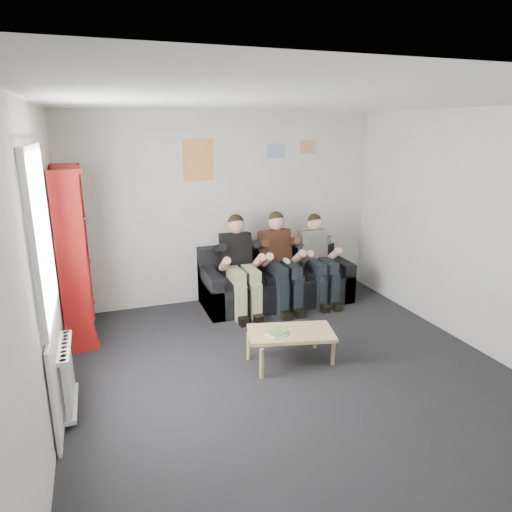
{
  "coord_description": "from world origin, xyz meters",
  "views": [
    {
      "loc": [
        -1.78,
        -3.77,
        2.49
      ],
      "look_at": [
        0.02,
        1.3,
        0.96
      ],
      "focal_mm": 32.0,
      "sensor_mm": 36.0,
      "label": 1
    }
  ],
  "objects": [
    {
      "name": "sofa",
      "position": [
        0.6,
        2.09,
        0.3
      ],
      "size": [
        2.14,
        0.87,
        0.83
      ],
      "color": "black",
      "rests_on": "ground"
    },
    {
      "name": "coffee_table",
      "position": [
        0.08,
        0.34,
        0.32
      ],
      "size": [
        0.91,
        0.5,
        0.37
      ],
      "rotation": [
        0.0,
        0.0,
        -0.24
      ],
      "color": "tan",
      "rests_on": "ground"
    },
    {
      "name": "poster_pink",
      "position": [
        1.25,
        2.49,
        2.2
      ],
      "size": [
        0.22,
        0.01,
        0.18
      ],
      "primitive_type": "cube",
      "color": "#C13C81",
      "rests_on": "room_shell"
    },
    {
      "name": "person_middle",
      "position": [
        0.6,
        1.89,
        0.66
      ],
      "size": [
        0.42,
        0.9,
        1.35
      ],
      "rotation": [
        0.0,
        0.0,
        0.17
      ],
      "color": "#472317",
      "rests_on": "sofa"
    },
    {
      "name": "person_right",
      "position": [
        1.2,
        1.9,
        0.64
      ],
      "size": [
        0.39,
        0.83,
        1.28
      ],
      "rotation": [
        0.0,
        0.0,
        -0.09
      ],
      "color": "silver",
      "rests_on": "sofa"
    },
    {
      "name": "radiator",
      "position": [
        -2.15,
        0.2,
        0.35
      ],
      "size": [
        0.1,
        0.64,
        0.6
      ],
      "color": "white",
      "rests_on": "ground"
    },
    {
      "name": "poster_blue",
      "position": [
        0.75,
        2.49,
        2.15
      ],
      "size": [
        0.25,
        0.01,
        0.2
      ],
      "primitive_type": "cube",
      "color": "#3D85D2",
      "rests_on": "room_shell"
    },
    {
      "name": "window",
      "position": [
        -2.22,
        0.2,
        1.03
      ],
      "size": [
        0.05,
        1.3,
        2.36
      ],
      "color": "white",
      "rests_on": "room_shell"
    },
    {
      "name": "room_shell",
      "position": [
        0.0,
        0.0,
        1.35
      ],
      "size": [
        5.0,
        5.0,
        5.0
      ],
      "color": "black",
      "rests_on": "ground"
    },
    {
      "name": "game_cases",
      "position": [
        -0.09,
        0.31,
        0.38
      ],
      "size": [
        0.23,
        0.19,
        0.03
      ],
      "rotation": [
        0.0,
        0.0,
        0.32
      ],
      "color": "white",
      "rests_on": "coffee_table"
    },
    {
      "name": "bookshelf",
      "position": [
        -2.07,
        1.8,
        1.03
      ],
      "size": [
        0.31,
        0.93,
        2.07
      ],
      "rotation": [
        0.0,
        0.0,
        0.1
      ],
      "color": "maroon",
      "rests_on": "ground"
    },
    {
      "name": "poster_sign",
      "position": [
        -1.0,
        2.49,
        2.25
      ],
      "size": [
        0.2,
        0.01,
        0.14
      ],
      "primitive_type": "cube",
      "color": "white",
      "rests_on": "room_shell"
    },
    {
      "name": "poster_large",
      "position": [
        -0.4,
        2.49,
        2.05
      ],
      "size": [
        0.42,
        0.01,
        0.55
      ],
      "primitive_type": "cube",
      "color": "gold",
      "rests_on": "room_shell"
    },
    {
      "name": "person_left",
      "position": [
        0.01,
        1.89,
        0.66
      ],
      "size": [
        0.42,
        0.9,
        1.34
      ],
      "rotation": [
        0.0,
        0.0,
        -0.06
      ],
      "color": "black",
      "rests_on": "sofa"
    }
  ]
}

